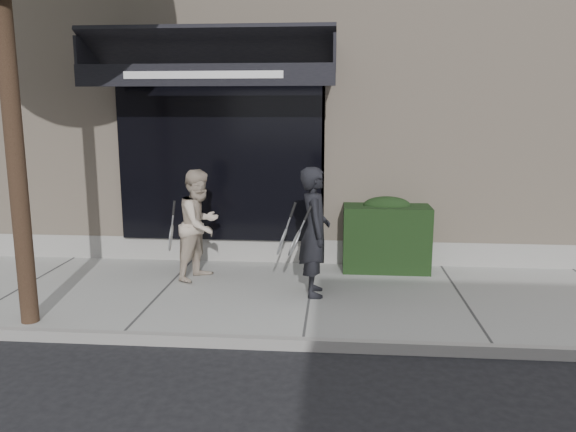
{
  "coord_description": "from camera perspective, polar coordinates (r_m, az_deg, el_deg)",
  "views": [
    {
      "loc": [
        0.32,
        -7.21,
        2.56
      ],
      "look_at": [
        -0.35,
        0.6,
        1.06
      ],
      "focal_mm": 35.0,
      "sensor_mm": 36.0,
      "label": 1
    }
  ],
  "objects": [
    {
      "name": "curb",
      "position": [
        6.19,
        1.54,
        -12.86
      ],
      "size": [
        20.0,
        0.1,
        0.14
      ],
      "primitive_type": "cube",
      "color": "gray",
      "rests_on": "ground"
    },
    {
      "name": "hedge",
      "position": [
        8.7,
        9.92,
        -1.93
      ],
      "size": [
        1.3,
        0.7,
        1.14
      ],
      "color": "black",
      "rests_on": "sidewalk"
    },
    {
      "name": "pedestrian_back",
      "position": [
        8.17,
        -8.95,
        -0.87
      ],
      "size": [
        0.86,
        0.99,
        1.6
      ],
      "color": "#C4B29D",
      "rests_on": "sidewalk"
    },
    {
      "name": "sidewalk",
      "position": [
        7.64,
        2.24,
        -8.26
      ],
      "size": [
        20.0,
        3.0,
        0.12
      ],
      "primitive_type": "cube",
      "color": "#A2A39D",
      "rests_on": "ground"
    },
    {
      "name": "pedestrian_front",
      "position": [
        7.35,
        2.69,
        -1.62
      ],
      "size": [
        0.73,
        0.84,
        1.71
      ],
      "color": "black",
      "rests_on": "sidewalk"
    },
    {
      "name": "ground",
      "position": [
        7.66,
        2.24,
        -8.68
      ],
      "size": [
        80.0,
        80.0,
        0.0
      ],
      "primitive_type": "plane",
      "color": "black",
      "rests_on": "ground"
    },
    {
      "name": "building_facade",
      "position": [
        12.17,
        3.43,
        11.67
      ],
      "size": [
        14.3,
        8.04,
        5.64
      ],
      "color": "#C3AE95",
      "rests_on": "ground"
    }
  ]
}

